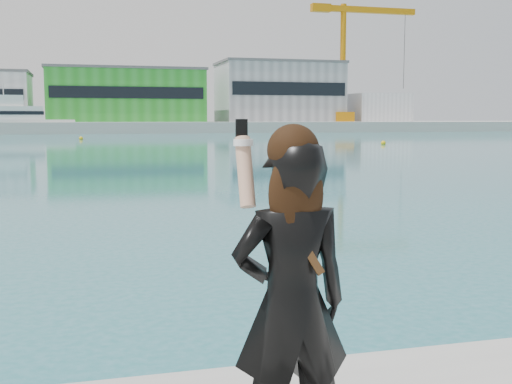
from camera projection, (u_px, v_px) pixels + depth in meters
far_quay at (85, 127)px, 128.33m from camera, size 320.00×40.00×2.00m
warehouse_green at (126, 95)px, 127.76m from camera, size 30.60×16.36×10.50m
warehouse_grey_right at (279, 92)px, 135.93m from camera, size 25.50×15.35×12.50m
ancillary_shed at (378, 108)px, 140.11m from camera, size 12.00×10.00×6.00m
dock_crane at (348, 58)px, 132.84m from camera, size 23.00×4.00×24.00m
flagpole_right at (202, 98)px, 124.80m from camera, size 1.28×0.16×8.00m
motor_yacht at (14, 120)px, 108.74m from camera, size 18.89×7.15×8.60m
buoy_near at (383, 145)px, 65.32m from camera, size 0.50×0.50×0.50m
buoy_extra at (81, 140)px, 80.62m from camera, size 0.50×0.50×0.50m
woman at (291, 294)px, 3.33m from camera, size 0.64×0.42×1.83m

